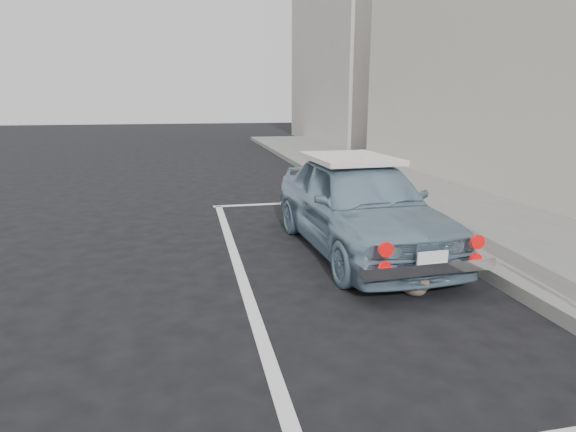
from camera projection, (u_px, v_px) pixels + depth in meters
name	position (u px, v px, depth m)	size (l,w,h in m)	color
ground	(417.00, 403.00, 3.28)	(80.00, 80.00, 0.00)	black
building_far	(351.00, 56.00, 22.62)	(3.50, 10.00, 8.00)	#ADA69C
pline_front	(289.00, 203.00, 9.56)	(3.00, 0.12, 0.01)	silver
pline_side	(238.00, 266.00, 5.95)	(0.12, 7.00, 0.01)	silver
retro_coupe	(359.00, 203.00, 6.46)	(1.69, 3.85, 1.29)	#7390A5
cat	(414.00, 285.00, 5.04)	(0.31, 0.45, 0.25)	#6E6254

